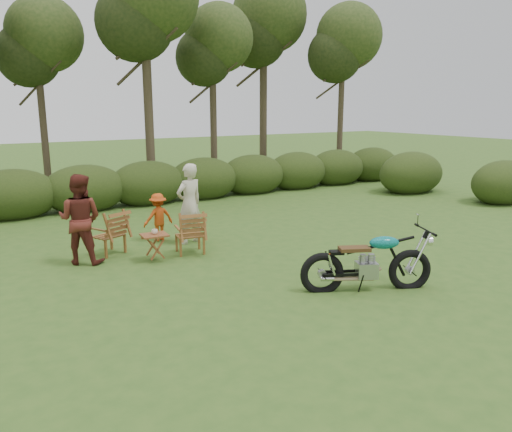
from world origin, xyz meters
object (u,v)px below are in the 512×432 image
lawn_chair_left (109,254)px  adult_b (83,263)px  motorcycle (365,289)px  child (159,240)px  side_table (155,247)px  cup (155,232)px  lawn_chair_right (190,253)px  adult_a (191,243)px

lawn_chair_left → adult_b: adult_b is taller
motorcycle → lawn_chair_left: (-3.19, 4.49, 0.00)m
motorcycle → child: bearing=135.8°
side_table → cup: size_ratio=4.46×
lawn_chair_right → child: (-0.19, 1.34, 0.00)m
motorcycle → lawn_chair_right: size_ratio=2.35×
cup → side_table: bearing=-131.5°
adult_b → lawn_chair_right: bearing=-157.1°
lawn_chair_left → motorcycle: bearing=101.0°
adult_b → child: size_ratio=1.61×
lawn_chair_right → adult_b: (-2.14, 0.52, 0.00)m
lawn_chair_right → cup: size_ratio=7.42×
lawn_chair_left → adult_b: (-0.62, -0.35, 0.00)m
lawn_chair_right → adult_a: bearing=-103.4°
lawn_chair_right → adult_b: 2.20m
side_table → motorcycle: bearing=-54.3°
side_table → child: 1.63m
side_table → child: child is taller
adult_a → child: bearing=-63.2°
adult_b → motorcycle: bearing=169.2°
adult_b → adult_a: bearing=-138.5°
motorcycle → side_table: 4.32m
lawn_chair_right → child: 1.35m
lawn_chair_left → adult_a: (1.85, -0.14, 0.00)m
lawn_chair_left → side_table: (0.67, -0.99, 0.28)m
cup → adult_b: size_ratio=0.07×
side_table → lawn_chair_left: bearing=124.2°
side_table → child: (0.65, 1.46, -0.28)m
side_table → child: bearing=66.1°
lawn_chair_right → adult_a: size_ratio=0.50×
motorcycle → side_table: motorcycle is taller
lawn_chair_left → adult_b: 0.71m
motorcycle → lawn_chair_right: bearing=140.0°
side_table → lawn_chair_right: bearing=8.4°
cup → adult_a: adult_a is taller
adult_b → child: (1.95, 0.82, 0.00)m
lawn_chair_right → child: child is taller
motorcycle → lawn_chair_left: size_ratio=2.29×
motorcycle → adult_a: 4.56m
motorcycle → cup: bearing=150.6°
child → motorcycle: bearing=106.6°
motorcycle → lawn_chair_left: bearing=150.6°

